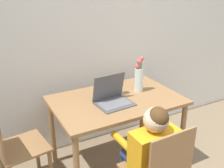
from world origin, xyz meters
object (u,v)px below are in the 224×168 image
(flower_vase, at_px, (139,77))
(laptop, at_px, (112,97))
(chair_spare, at_px, (15,147))
(person_seated, at_px, (150,147))
(water_bottle, at_px, (119,85))

(flower_vase, bearing_deg, laptop, -162.81)
(chair_spare, bearing_deg, laptop, -107.77)
(laptop, height_order, flower_vase, flower_vase)
(chair_spare, distance_m, flower_vase, 1.31)
(chair_spare, bearing_deg, person_seated, -137.38)
(person_seated, height_order, laptop, laptop)
(chair_spare, xyz_separation_m, laptop, (0.87, -0.16, 0.35))
(person_seated, bearing_deg, water_bottle, -102.16)
(laptop, bearing_deg, flower_vase, 13.18)
(person_seated, xyz_separation_m, water_bottle, (0.14, 0.71, 0.22))
(laptop, bearing_deg, person_seated, -92.95)
(person_seated, distance_m, water_bottle, 0.76)
(person_seated, relative_size, flower_vase, 2.75)
(person_seated, relative_size, laptop, 2.95)
(laptop, relative_size, flower_vase, 0.93)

